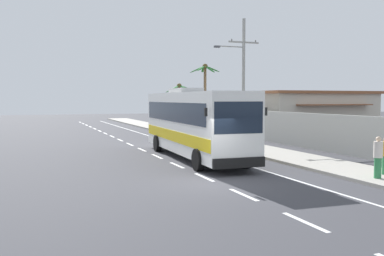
{
  "coord_description": "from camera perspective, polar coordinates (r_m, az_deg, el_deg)",
  "views": [
    {
      "loc": [
        -6.93,
        -15.36,
        3.33
      ],
      "look_at": [
        1.64,
        6.99,
        1.7
      ],
      "focal_mm": 40.11,
      "sensor_mm": 36.0,
      "label": 1
    }
  ],
  "objects": [
    {
      "name": "ground_plane",
      "position": [
        17.18,
        3.27,
        -7.29
      ],
      "size": [
        160.0,
        160.0,
        0.0
      ],
      "primitive_type": "plane",
      "color": "#3A3A3F"
    },
    {
      "name": "sidewalk_kerb",
      "position": [
        29.02,
        7.41,
        -2.59
      ],
      "size": [
        3.2,
        90.0,
        0.14
      ],
      "primitive_type": "cube",
      "color": "#A8A399",
      "rests_on": "ground"
    },
    {
      "name": "lane_markings",
      "position": [
        31.31,
        -4.37,
        -2.21
      ],
      "size": [
        3.38,
        71.0,
        0.01
      ],
      "color": "white",
      "rests_on": "ground"
    },
    {
      "name": "boundary_wall",
      "position": [
        34.26,
        9.84,
        0.26
      ],
      "size": [
        0.24,
        60.0,
        2.38
      ],
      "primitive_type": "cube",
      "color": "#B2B2AD",
      "rests_on": "ground"
    },
    {
      "name": "coach_bus_foreground",
      "position": [
        24.03,
        0.22,
        0.86
      ],
      "size": [
        3.27,
        12.23,
        3.96
      ],
      "color": "white",
      "rests_on": "ground"
    },
    {
      "name": "motorcycle_beside_bus",
      "position": [
        33.73,
        -1.3,
        -0.63
      ],
      "size": [
        0.56,
        1.96,
        1.65
      ],
      "color": "black",
      "rests_on": "ground"
    },
    {
      "name": "pedestrian_near_kerb",
      "position": [
        18.78,
        23.5,
        -3.5
      ],
      "size": [
        0.36,
        0.36,
        1.69
      ],
      "rotation": [
        0.0,
        0.0,
        4.55
      ],
      "color": "#2D7A47",
      "rests_on": "sidewalk_kerb"
    },
    {
      "name": "utility_pole_mid",
      "position": [
        33.24,
        6.73,
        6.8
      ],
      "size": [
        3.73,
        0.24,
        9.42
      ],
      "color": "#9E9E99",
      "rests_on": "ground"
    },
    {
      "name": "palm_nearest",
      "position": [
        49.76,
        -1.71,
        4.24
      ],
      "size": [
        3.48,
        3.56,
        5.13
      ],
      "color": "brown",
      "rests_on": "ground"
    },
    {
      "name": "palm_second",
      "position": [
        45.08,
        1.74,
        5.91
      ],
      "size": [
        3.15,
        3.34,
        7.0
      ],
      "color": "brown",
      "rests_on": "ground"
    },
    {
      "name": "roadside_building",
      "position": [
        41.82,
        14.42,
        1.99
      ],
      "size": [
        11.18,
        9.69,
        4.02
      ],
      "color": "beige",
      "rests_on": "ground"
    }
  ]
}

